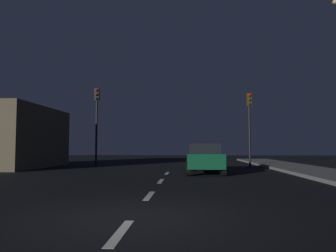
# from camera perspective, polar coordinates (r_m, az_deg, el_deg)

# --- Properties ---
(ground_plane) EXTENTS (80.00, 80.00, 0.00)m
(ground_plane) POSITION_cam_1_polar(r_m,az_deg,el_deg) (13.33, -1.05, -9.36)
(ground_plane) COLOR black
(lane_stripe_nearest) EXTENTS (0.16, 1.60, 0.01)m
(lane_stripe_nearest) POSITION_cam_1_polar(r_m,az_deg,el_deg) (5.29, -8.34, -17.95)
(lane_stripe_nearest) COLOR silver
(lane_stripe_nearest) RESTS_ON ground_plane
(lane_stripe_second) EXTENTS (0.16, 1.60, 0.01)m
(lane_stripe_second) POSITION_cam_1_polar(r_m,az_deg,el_deg) (8.98, -3.28, -12.07)
(lane_stripe_second) COLOR silver
(lane_stripe_second) RESTS_ON ground_plane
(lane_stripe_third) EXTENTS (0.16, 1.60, 0.01)m
(lane_stripe_third) POSITION_cam_1_polar(r_m,az_deg,el_deg) (12.73, -1.26, -9.61)
(lane_stripe_third) COLOR silver
(lane_stripe_third) RESTS_ON ground_plane
(lane_stripe_fourth) EXTENTS (0.16, 1.60, 0.01)m
(lane_stripe_fourth) POSITION_cam_1_polar(r_m,az_deg,el_deg) (16.51, -0.17, -8.26)
(lane_stripe_fourth) COLOR silver
(lane_stripe_fourth) RESTS_ON ground_plane
(traffic_signal_left) EXTENTS (0.32, 0.38, 5.37)m
(traffic_signal_left) POSITION_cam_1_polar(r_m,az_deg,el_deg) (22.95, -12.40, 2.43)
(traffic_signal_left) COLOR black
(traffic_signal_left) RESTS_ON ground_plane
(traffic_signal_right) EXTENTS (0.32, 0.38, 4.92)m
(traffic_signal_right) POSITION_cam_1_polar(r_m,az_deg,el_deg) (22.44, 14.05, 1.85)
(traffic_signal_right) COLOR black
(traffic_signal_right) RESTS_ON ground_plane
(car_stopped_ahead) EXTENTS (1.83, 4.31, 1.48)m
(car_stopped_ahead) POSITION_cam_1_polar(r_m,az_deg,el_deg) (16.55, 6.31, -5.60)
(car_stopped_ahead) COLOR #0F4C2D
(car_stopped_ahead) RESTS_ON ground_plane
(storefront_left) EXTENTS (5.14, 7.75, 3.91)m
(storefront_left) POSITION_cam_1_polar(r_m,az_deg,el_deg) (23.53, -26.12, -1.78)
(storefront_left) COLOR brown
(storefront_left) RESTS_ON ground_plane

